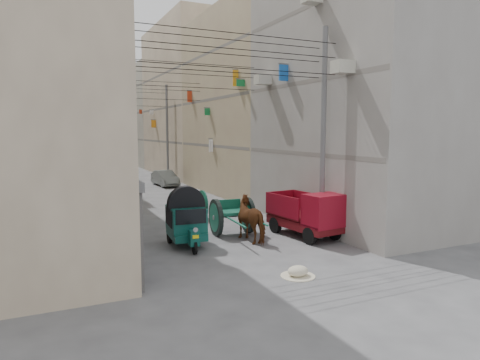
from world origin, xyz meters
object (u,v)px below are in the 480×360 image
distant_car_grey (165,178)px  distant_car_green (104,163)px  second_cart (188,205)px  horse (254,219)px  auto_rickshaw (186,219)px  feed_sack (298,271)px  distant_car_white (93,178)px  tonga_cart (232,216)px  mini_truck (311,216)px

distant_car_grey → distant_car_green: 18.93m
second_cart → horse: horse is taller
auto_rickshaw → distant_car_green: bearing=92.3°
auto_rickshaw → feed_sack: bearing=-62.6°
second_cart → distant_car_white: (-2.61, 15.15, -0.12)m
distant_car_grey → tonga_cart: bearing=-98.8°
tonga_cart → distant_car_white: size_ratio=0.93×
mini_truck → distant_car_green: bearing=88.2°
auto_rickshaw → distant_car_grey: 17.54m
auto_rickshaw → feed_sack: (1.88, -4.55, -0.83)m
distant_car_green → auto_rickshaw: bearing=94.7°
horse → auto_rickshaw: bearing=-15.9°
horse → distant_car_white: size_ratio=0.56×
auto_rickshaw → horse: 2.58m
feed_sack → distant_car_white: distant_car_white is taller
tonga_cart → second_cart: (-0.74, 3.44, -0.04)m
feed_sack → distant_car_green: size_ratio=0.17×
tonga_cart → feed_sack: 5.48m
auto_rickshaw → feed_sack: 4.99m
auto_rickshaw → feed_sack: size_ratio=3.87×
auto_rickshaw → distant_car_white: (-1.14, 19.48, -0.37)m
tonga_cart → horse: horse is taller
auto_rickshaw → distant_car_grey: auto_rickshaw is taller
auto_rickshaw → tonga_cart: (2.22, 0.89, -0.21)m
tonga_cart → feed_sack: bearing=-89.8°
auto_rickshaw → distant_car_grey: (3.81, 17.11, -0.40)m
mini_truck → distant_car_white: size_ratio=0.95×
auto_rickshaw → distant_car_green: auto_rickshaw is taller
horse → distant_car_grey: horse is taller
auto_rickshaw → mini_truck: size_ratio=0.71×
distant_car_green → mini_truck: bearing=102.0°
auto_rickshaw → distant_car_grey: size_ratio=0.68×
mini_truck → second_cart: size_ratio=2.20×
second_cart → distant_car_grey: 13.00m
second_cart → distant_car_green: size_ratio=0.42×
tonga_cart → second_cart: size_ratio=2.15×
feed_sack → distant_car_green: (-0.15, 40.48, 0.37)m
auto_rickshaw → distant_car_green: (1.72, 35.93, -0.45)m
second_cart → auto_rickshaw: bearing=-108.6°
tonga_cart → feed_sack: (-0.34, -5.44, -0.61)m
mini_truck → second_cart: (-3.23, 5.36, -0.15)m
feed_sack → distant_car_grey: size_ratio=0.18×
horse → distant_car_grey: 17.54m
auto_rickshaw → second_cart: bearing=76.2°
tonga_cart → distant_car_grey: (1.59, 16.23, -0.18)m
distant_car_grey → mini_truck: bearing=-90.3°
second_cart → horse: bearing=-76.9°
mini_truck → horse: bearing=156.7°
distant_car_green → distant_car_white: bearing=87.6°
distant_car_green → horse: bearing=98.7°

